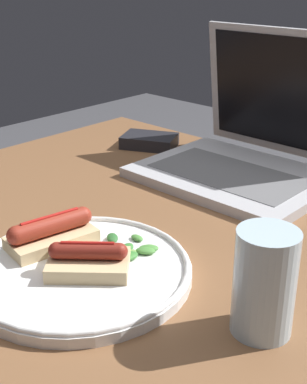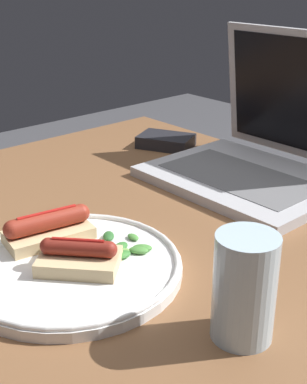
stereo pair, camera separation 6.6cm
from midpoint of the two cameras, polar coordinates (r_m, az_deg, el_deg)
name	(u,v)px [view 2 (the right image)]	position (r m, az deg, el deg)	size (l,w,h in m)	color
desk	(196,297)	(0.78, 6.97, -11.09)	(1.19, 0.83, 0.73)	brown
laptop	(260,154)	(1.00, 13.19, 3.94)	(0.34, 0.30, 0.26)	#B7B7BC
plate	(73,266)	(0.69, -5.94, -7.95)	(0.28, 0.28, 0.02)	white
sausage_toast_left	(79,257)	(0.67, -5.19, -6.98)	(0.12, 0.12, 0.04)	#D6B784
sausage_toast_middle	(48,228)	(0.74, -8.69, -3.91)	(0.08, 0.13, 0.05)	#D6B784
salad_pile	(125,247)	(0.72, -0.44, -6.00)	(0.09, 0.07, 0.01)	#4C8E3D
drinking_glass	(244,288)	(0.57, 12.99, -10.00)	(0.07, 0.07, 0.12)	silver
external_drive	(166,141)	(1.16, 2.95, 5.43)	(0.14, 0.12, 0.03)	#232328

